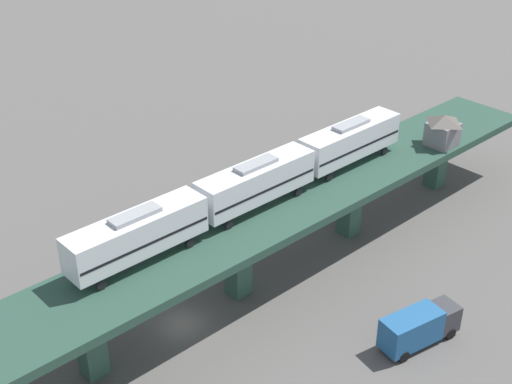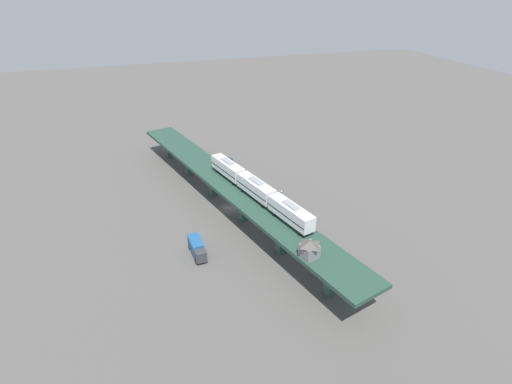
# 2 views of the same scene
# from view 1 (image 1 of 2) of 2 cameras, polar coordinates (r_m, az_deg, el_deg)

# --- Properties ---
(ground_plane) EXTENTS (400.00, 400.00, 0.00)m
(ground_plane) POSITION_cam_1_polar(r_m,az_deg,el_deg) (62.23, -5.97, -10.48)
(ground_plane) COLOR #514F4C
(elevated_viaduct) EXTENTS (30.94, 91.21, 7.13)m
(elevated_viaduct) POSITION_cam_1_polar(r_m,az_deg,el_deg) (58.42, -6.41, -5.93)
(elevated_viaduct) COLOR #244135
(elevated_viaduct) RESTS_ON ground
(subway_train) EXTENTS (11.93, 36.73, 4.45)m
(subway_train) POSITION_cam_1_polar(r_m,az_deg,el_deg) (62.85, 0.00, 0.83)
(subway_train) COLOR silver
(subway_train) RESTS_ON elevated_viaduct
(signal_hut) EXTENTS (3.92, 3.92, 3.40)m
(signal_hut) POSITION_cam_1_polar(r_m,az_deg,el_deg) (77.12, 14.73, 4.87)
(signal_hut) COLOR slate
(signal_hut) RESTS_ON elevated_viaduct
(street_car_white) EXTENTS (3.36, 4.75, 1.89)m
(street_car_white) POSITION_cam_1_polar(r_m,az_deg,el_deg) (66.39, -11.02, -6.99)
(street_car_white) COLOR silver
(street_car_white) RESTS_ON ground
(delivery_truck) EXTENTS (2.75, 7.33, 3.20)m
(delivery_truck) POSITION_cam_1_polar(r_m,az_deg,el_deg) (60.43, 12.91, -10.44)
(delivery_truck) COLOR #333338
(delivery_truck) RESTS_ON ground
(street_lamp) EXTENTS (0.44, 0.44, 6.94)m
(street_lamp) POSITION_cam_1_polar(r_m,az_deg,el_deg) (70.27, -3.87, -1.12)
(street_lamp) COLOR black
(street_lamp) RESTS_ON ground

